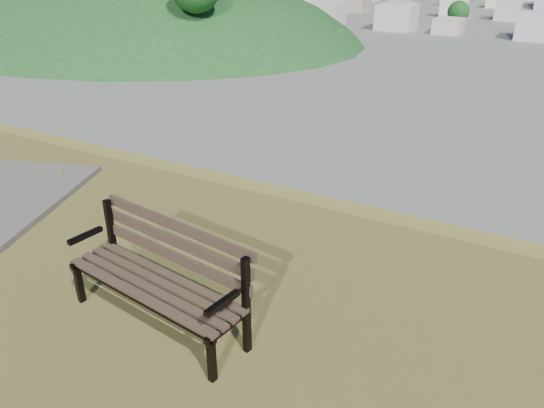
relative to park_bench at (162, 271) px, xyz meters
The scene contains 2 objects.
park_bench is the anchor object (origin of this frame).
green_wooded_hill 191.54m from the park_bench, 132.99° to the left, with size 182.15×145.72×91.07m.
Camera 1 is at (1.86, -1.44, 27.92)m, focal length 35.00 mm.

